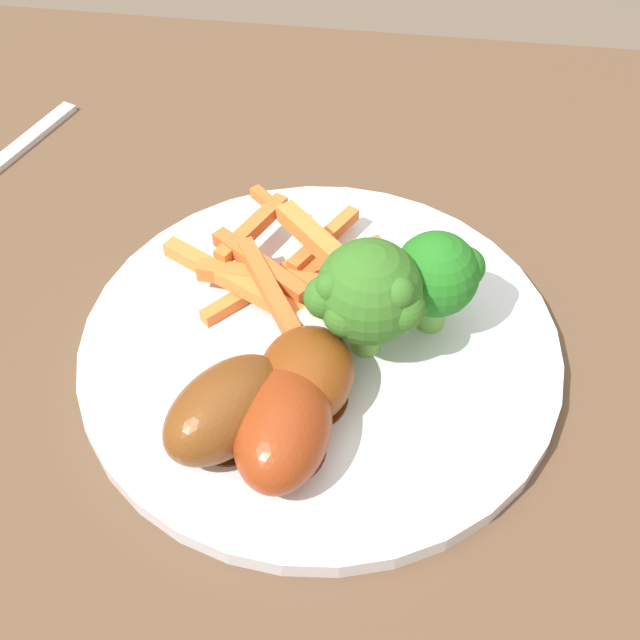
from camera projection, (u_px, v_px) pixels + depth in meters
name	position (u px, v px, depth m)	size (l,w,h in m)	color
dining_table	(287.00, 488.00, 0.59)	(1.07, 0.82, 0.75)	brown
dinner_plate	(320.00, 348.00, 0.53)	(0.29, 0.29, 0.01)	silver
broccoli_floret_front	(438.00, 276.00, 0.50)	(0.05, 0.05, 0.07)	#75BE50
broccoli_floret_middle	(369.00, 294.00, 0.48)	(0.07, 0.06, 0.08)	#75B849
carrot_fries_pile	(281.00, 265.00, 0.54)	(0.14, 0.15, 0.04)	orange
chicken_drumstick_near	(232.00, 405.00, 0.46)	(0.10, 0.12, 0.05)	#4D230D
chicken_drumstick_far	(309.00, 368.00, 0.48)	(0.06, 0.12, 0.04)	#54210A
chicken_drumstick_extra	(285.00, 421.00, 0.46)	(0.05, 0.13, 0.04)	#631E0B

